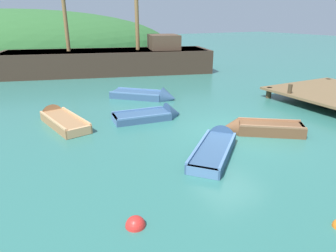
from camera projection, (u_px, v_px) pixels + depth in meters
ground_plane at (232, 133)px, 11.46m from camera, size 120.00×120.00×0.00m
shore_hill at (21, 52)px, 37.57m from camera, size 40.48×21.11×10.12m
sailing_ship at (110, 65)px, 23.41m from camera, size 18.22×8.34×11.74m
rowboat_outer_left at (259, 130)px, 11.38m from camera, size 2.95×2.48×0.87m
rowboat_near_dock at (217, 147)px, 10.01m from camera, size 3.31×3.09×0.96m
rowboat_portside at (154, 116)px, 13.07m from camera, size 3.09×1.46×1.10m
rowboat_far at (60, 120)px, 12.50m from camera, size 1.65×3.72×0.97m
rowboat_center at (148, 97)px, 16.19m from camera, size 3.33×3.26×1.10m
buoy_red at (136, 226)px, 6.37m from camera, size 0.44×0.44×0.44m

